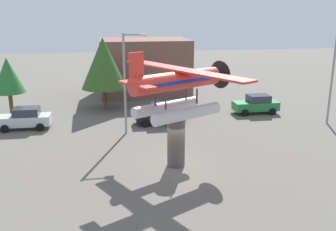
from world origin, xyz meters
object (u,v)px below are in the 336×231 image
at_px(floatplane_monument, 178,88).
at_px(car_mid_black, 161,113).
at_px(display_pedestal, 176,141).
at_px(tree_west, 8,76).
at_px(tree_east, 103,63).
at_px(streetlight_primary, 127,77).
at_px(streetlight_secondary, 336,65).
at_px(storefront_building, 144,66).
at_px(car_near_silver, 25,118).
at_px(car_far_green, 256,104).

bearing_deg(floatplane_monument, car_mid_black, 59.49).
relative_size(display_pedestal, tree_west, 0.61).
bearing_deg(tree_west, tree_east, 3.84).
height_order(display_pedestal, streetlight_primary, streetlight_primary).
xyz_separation_m(car_mid_black, streetlight_secondary, (14.37, -2.35, 4.13)).
xyz_separation_m(streetlight_primary, storefront_building, (2.91, 15.03, -1.37)).
distance_m(display_pedestal, tree_east, 15.91).
relative_size(car_near_silver, car_mid_black, 1.00).
relative_size(display_pedestal, streetlight_secondary, 0.37).
bearing_deg(storefront_building, streetlight_primary, -100.95).
bearing_deg(display_pedestal, floatplane_monument, 28.65).
height_order(tree_west, tree_east, tree_east).
bearing_deg(storefront_building, streetlight_secondary, -46.56).
xyz_separation_m(display_pedestal, car_mid_black, (0.41, 9.17, -0.73)).
xyz_separation_m(display_pedestal, car_far_green, (9.83, 11.02, -0.73)).
bearing_deg(car_far_green, tree_east, -15.98).
bearing_deg(tree_west, display_pedestal, -48.19).
xyz_separation_m(streetlight_secondary, storefront_building, (-14.37, 15.18, -1.86)).
relative_size(car_near_silver, streetlight_secondary, 0.48).
distance_m(streetlight_primary, streetlight_secondary, 17.29).
xyz_separation_m(car_near_silver, car_far_green, (20.64, 1.46, 0.00)).
bearing_deg(tree_west, floatplane_monument, -47.81).
distance_m(display_pedestal, streetlight_secondary, 16.63).
bearing_deg(streetlight_secondary, streetlight_primary, 179.50).
xyz_separation_m(display_pedestal, tree_east, (-4.26, 15.05, 2.93)).
distance_m(car_near_silver, car_far_green, 20.69).
bearing_deg(car_mid_black, tree_east, -51.54).
distance_m(floatplane_monument, car_far_green, 15.18).
xyz_separation_m(car_near_silver, car_mid_black, (11.22, -0.39, 0.00)).
height_order(floatplane_monument, car_near_silver, floatplane_monument).
relative_size(floatplane_monument, streetlight_secondary, 1.11).
relative_size(floatplane_monument, car_mid_black, 2.30).
height_order(car_far_green, tree_west, tree_west).
xyz_separation_m(floatplane_monument, car_mid_black, (0.30, 9.11, -4.01)).
bearing_deg(car_near_silver, car_mid_black, 178.03).
xyz_separation_m(car_near_silver, storefront_building, (11.22, 12.44, 2.27)).
height_order(car_mid_black, streetlight_secondary, streetlight_secondary).
relative_size(car_mid_black, tree_east, 0.60).
xyz_separation_m(streetlight_primary, tree_east, (-1.76, 8.08, 0.02)).
xyz_separation_m(car_far_green, streetlight_secondary, (4.95, -4.20, 4.13)).
relative_size(display_pedestal, streetlight_primary, 0.41).
distance_m(floatplane_monument, car_mid_black, 9.96).
xyz_separation_m(display_pedestal, tree_west, (-12.94, 14.47, 2.06)).
bearing_deg(car_mid_black, tree_west, -21.62).
distance_m(car_near_silver, car_mid_black, 11.22).
height_order(streetlight_primary, storefront_building, streetlight_primary).
distance_m(car_far_green, storefront_building, 14.64).
height_order(car_near_silver, car_far_green, same).
height_order(display_pedestal, tree_east, tree_east).
xyz_separation_m(car_far_green, tree_east, (-14.09, 4.03, 3.66)).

